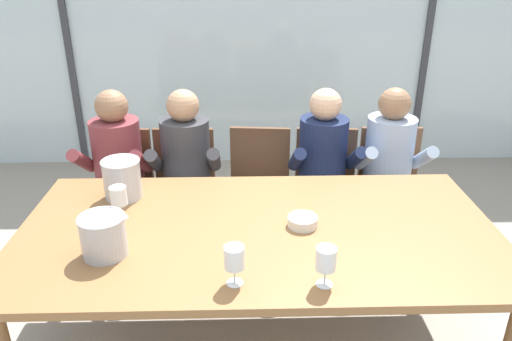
# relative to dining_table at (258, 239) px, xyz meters

# --- Properties ---
(ground) EXTENTS (14.00, 14.00, 0.00)m
(ground) POSITION_rel_dining_table_xyz_m (0.00, 1.00, -0.70)
(ground) COLOR #9E9384
(window_glass_panel) EXTENTS (7.54, 0.03, 2.60)m
(window_glass_panel) POSITION_rel_dining_table_xyz_m (0.00, 2.66, 0.60)
(window_glass_panel) COLOR silver
(window_glass_panel) RESTS_ON ground
(window_mullion_left) EXTENTS (0.06, 0.06, 2.60)m
(window_mullion_left) POSITION_rel_dining_table_xyz_m (-1.70, 2.64, 0.60)
(window_mullion_left) COLOR #38383D
(window_mullion_left) RESTS_ON ground
(window_mullion_right) EXTENTS (0.06, 0.06, 2.60)m
(window_mullion_right) POSITION_rel_dining_table_xyz_m (1.70, 2.64, 0.60)
(window_mullion_right) COLOR #38383D
(window_mullion_right) RESTS_ON ground
(hillside_vineyard) EXTENTS (13.54, 2.40, 1.83)m
(hillside_vineyard) POSITION_rel_dining_table_xyz_m (0.00, 6.32, 0.22)
(hillside_vineyard) COLOR #386633
(hillside_vineyard) RESTS_ON ground
(dining_table) EXTENTS (2.34, 1.19, 0.76)m
(dining_table) POSITION_rel_dining_table_xyz_m (0.00, 0.00, 0.00)
(dining_table) COLOR olive
(dining_table) RESTS_ON ground
(chair_near_curtain) EXTENTS (0.48, 0.48, 0.89)m
(chair_near_curtain) POSITION_rel_dining_table_xyz_m (-0.93, 1.03, -0.18)
(chair_near_curtain) COLOR brown
(chair_near_curtain) RESTS_ON ground
(chair_left_of_center) EXTENTS (0.45, 0.45, 0.89)m
(chair_left_of_center) POSITION_rel_dining_table_xyz_m (-0.48, 1.01, -0.18)
(chair_left_of_center) COLOR brown
(chair_left_of_center) RESTS_ON ground
(chair_center) EXTENTS (0.48, 0.48, 0.89)m
(chair_center) POSITION_rel_dining_table_xyz_m (0.04, 1.02, -0.18)
(chair_center) COLOR brown
(chair_center) RESTS_ON ground
(chair_right_of_center) EXTENTS (0.47, 0.47, 0.89)m
(chair_right_of_center) POSITION_rel_dining_table_xyz_m (0.50, 0.99, -0.18)
(chair_right_of_center) COLOR brown
(chair_right_of_center) RESTS_ON ground
(chair_near_window_right) EXTENTS (0.46, 0.46, 0.89)m
(chair_near_window_right) POSITION_rel_dining_table_xyz_m (0.96, 1.00, -0.18)
(chair_near_window_right) COLOR brown
(chair_near_window_right) RESTS_ON ground
(person_maroon_top) EXTENTS (0.48, 0.62, 1.21)m
(person_maroon_top) POSITION_rel_dining_table_xyz_m (-0.90, 0.87, -0.01)
(person_maroon_top) COLOR brown
(person_maroon_top) RESTS_ON ground
(person_charcoal_jacket) EXTENTS (0.47, 0.62, 1.21)m
(person_charcoal_jacket) POSITION_rel_dining_table_xyz_m (-0.45, 0.87, -0.01)
(person_charcoal_jacket) COLOR #38383D
(person_charcoal_jacket) RESTS_ON ground
(person_navy_polo) EXTENTS (0.47, 0.62, 1.21)m
(person_navy_polo) POSITION_rel_dining_table_xyz_m (0.46, 0.87, -0.01)
(person_navy_polo) COLOR #192347
(person_navy_polo) RESTS_ON ground
(person_pale_blue_shirt) EXTENTS (0.46, 0.61, 1.21)m
(person_pale_blue_shirt) POSITION_rel_dining_table_xyz_m (0.91, 0.87, -0.01)
(person_pale_blue_shirt) COLOR #9EB2D1
(person_pale_blue_shirt) RESTS_ON ground
(ice_bucket_primary) EXTENTS (0.21, 0.21, 0.19)m
(ice_bucket_primary) POSITION_rel_dining_table_xyz_m (-0.69, -0.21, 0.16)
(ice_bucket_primary) COLOR #B7B7BC
(ice_bucket_primary) RESTS_ON dining_table
(ice_bucket_secondary) EXTENTS (0.21, 0.21, 0.22)m
(ice_bucket_secondary) POSITION_rel_dining_table_xyz_m (-0.73, 0.35, 0.18)
(ice_bucket_secondary) COLOR #B7B7BC
(ice_bucket_secondary) RESTS_ON dining_table
(tasting_bowl) EXTENTS (0.15, 0.15, 0.05)m
(tasting_bowl) POSITION_rel_dining_table_xyz_m (0.22, 0.01, 0.09)
(tasting_bowl) COLOR silver
(tasting_bowl) RESTS_ON dining_table
(wine_glass_by_left_taster) EXTENTS (0.08, 0.08, 0.17)m
(wine_glass_by_left_taster) POSITION_rel_dining_table_xyz_m (-0.69, 0.11, 0.18)
(wine_glass_by_left_taster) COLOR silver
(wine_glass_by_left_taster) RESTS_ON dining_table
(wine_glass_near_bucket) EXTENTS (0.08, 0.08, 0.17)m
(wine_glass_near_bucket) POSITION_rel_dining_table_xyz_m (0.25, -0.46, 0.18)
(wine_glass_near_bucket) COLOR silver
(wine_glass_near_bucket) RESTS_ON dining_table
(wine_glass_center_pour) EXTENTS (0.08, 0.08, 0.17)m
(wine_glass_center_pour) POSITION_rel_dining_table_xyz_m (-0.11, -0.44, 0.18)
(wine_glass_center_pour) COLOR silver
(wine_glass_center_pour) RESTS_ON dining_table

